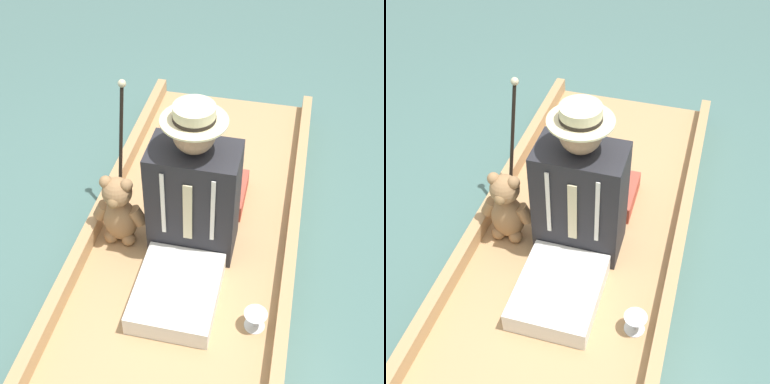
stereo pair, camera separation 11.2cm
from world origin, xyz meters
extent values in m
plane|color=#476B66|center=(0.00, 0.00, 0.00)|extent=(16.00, 16.00, 0.00)
cube|color=tan|center=(0.00, 0.00, 0.06)|extent=(1.11, 2.84, 0.12)
cube|color=tan|center=(-0.53, 0.00, 0.17)|extent=(0.06, 2.84, 0.10)
cube|color=tan|center=(0.53, 0.00, 0.17)|extent=(0.06, 2.84, 0.10)
cube|color=#B24738|center=(0.00, -0.37, 0.17)|extent=(0.48, 0.33, 0.11)
cube|color=white|center=(-0.02, 0.38, 0.17)|extent=(0.39, 0.48, 0.11)
cube|color=#232328|center=(-0.02, 0.00, 0.43)|extent=(0.43, 0.27, 0.63)
cube|color=beige|center=(-0.02, 0.14, 0.48)|extent=(0.04, 0.01, 0.34)
cube|color=white|center=(-0.14, 0.14, 0.51)|extent=(0.02, 0.01, 0.38)
cube|color=white|center=(0.10, 0.14, 0.51)|extent=(0.02, 0.01, 0.38)
sphere|color=tan|center=(-0.02, 0.00, 0.84)|extent=(0.20, 0.20, 0.20)
cylinder|color=beige|center=(-0.02, 0.00, 0.91)|extent=(0.31, 0.31, 0.01)
cylinder|color=beige|center=(-0.02, 0.00, 0.95)|extent=(0.19, 0.19, 0.07)
cylinder|color=black|center=(-0.02, 0.00, 0.93)|extent=(0.19, 0.19, 0.02)
ellipsoid|color=#9E754C|center=(0.37, 0.04, 0.25)|extent=(0.18, 0.15, 0.27)
sphere|color=#9E754C|center=(0.37, 0.04, 0.45)|extent=(0.15, 0.15, 0.15)
sphere|color=olive|center=(0.37, 0.11, 0.43)|extent=(0.06, 0.06, 0.06)
sphere|color=#9E754C|center=(0.31, 0.04, 0.50)|extent=(0.06, 0.06, 0.06)
sphere|color=#9E754C|center=(0.42, 0.04, 0.50)|extent=(0.06, 0.06, 0.06)
cylinder|color=#9E754C|center=(0.27, 0.04, 0.30)|extent=(0.10, 0.07, 0.12)
cylinder|color=#9E754C|center=(0.46, 0.04, 0.30)|extent=(0.10, 0.07, 0.12)
sphere|color=#9E754C|center=(0.32, 0.08, 0.15)|extent=(0.08, 0.08, 0.08)
sphere|color=#9E754C|center=(0.41, 0.08, 0.15)|extent=(0.08, 0.08, 0.08)
cylinder|color=silver|center=(-0.40, 0.45, 0.12)|extent=(0.10, 0.10, 0.01)
cylinder|color=silver|center=(-0.40, 0.45, 0.15)|extent=(0.01, 0.01, 0.04)
cone|color=silver|center=(-0.40, 0.45, 0.19)|extent=(0.11, 0.11, 0.05)
cylinder|color=black|center=(0.46, -0.30, 0.45)|extent=(0.02, 0.25, 0.67)
sphere|color=beige|center=(0.46, -0.41, 0.79)|extent=(0.04, 0.04, 0.04)
camera|label=1|loc=(-0.42, 1.87, 2.26)|focal=50.00mm
camera|label=2|loc=(-0.53, 1.85, 2.26)|focal=50.00mm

